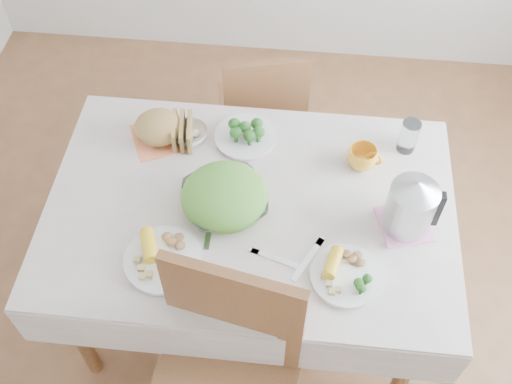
# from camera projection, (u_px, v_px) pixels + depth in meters

# --- Properties ---
(floor) EXTENTS (3.60, 3.60, 0.00)m
(floor) POSITION_uv_depth(u_px,v_px,m) (251.00, 300.00, 2.81)
(floor) COLOR brown
(floor) RESTS_ON ground
(dining_table) EXTENTS (1.40, 0.90, 0.75)m
(dining_table) POSITION_uv_depth(u_px,v_px,m) (251.00, 259.00, 2.51)
(dining_table) COLOR brown
(dining_table) RESTS_ON floor
(tablecloth) EXTENTS (1.50, 1.00, 0.01)m
(tablecloth) POSITION_uv_depth(u_px,v_px,m) (250.00, 206.00, 2.20)
(tablecloth) COLOR beige
(tablecloth) RESTS_ON dining_table
(chair_far) EXTENTS (0.48, 0.48, 0.88)m
(chair_far) POSITION_uv_depth(u_px,v_px,m) (261.00, 104.00, 2.93)
(chair_far) COLOR brown
(chair_far) RESTS_ON floor
(salad_bowl) EXTENTS (0.39, 0.39, 0.07)m
(salad_bowl) POSITION_uv_depth(u_px,v_px,m) (225.00, 201.00, 2.17)
(salad_bowl) COLOR white
(salad_bowl) RESTS_ON tablecloth
(dinner_plate_left) EXTENTS (0.27, 0.27, 0.02)m
(dinner_plate_left) POSITION_uv_depth(u_px,v_px,m) (163.00, 260.00, 2.05)
(dinner_plate_left) COLOR white
(dinner_plate_left) RESTS_ON tablecloth
(dinner_plate_right) EXTENTS (0.34, 0.34, 0.02)m
(dinner_plate_right) POSITION_uv_depth(u_px,v_px,m) (346.00, 276.00, 2.01)
(dinner_plate_right) COLOR white
(dinner_plate_right) RESTS_ON tablecloth
(broccoli_plate) EXTENTS (0.28, 0.28, 0.02)m
(broccoli_plate) POSITION_uv_depth(u_px,v_px,m) (245.00, 137.00, 2.39)
(broccoli_plate) COLOR beige
(broccoli_plate) RESTS_ON tablecloth
(napkin) EXTENTS (0.28, 0.28, 0.00)m
(napkin) POSITION_uv_depth(u_px,v_px,m) (160.00, 137.00, 2.40)
(napkin) COLOR #FF8854
(napkin) RESTS_ON tablecloth
(bread_loaf) EXTENTS (0.24, 0.24, 0.11)m
(bread_loaf) POSITION_uv_depth(u_px,v_px,m) (158.00, 128.00, 2.35)
(bread_loaf) COLOR olive
(bread_loaf) RESTS_ON napkin
(fruit_bowl) EXTENTS (0.18, 0.18, 0.05)m
(fruit_bowl) POSITION_uv_depth(u_px,v_px,m) (190.00, 134.00, 2.38)
(fruit_bowl) COLOR white
(fruit_bowl) RESTS_ON tablecloth
(yellow_mug) EXTENTS (0.15, 0.15, 0.09)m
(yellow_mug) POSITION_uv_depth(u_px,v_px,m) (362.00, 158.00, 2.28)
(yellow_mug) COLOR gold
(yellow_mug) RESTS_ON tablecloth
(glass_tumbler) EXTENTS (0.08, 0.08, 0.14)m
(glass_tumbler) POSITION_uv_depth(u_px,v_px,m) (408.00, 137.00, 2.31)
(glass_tumbler) COLOR white
(glass_tumbler) RESTS_ON tablecloth
(pink_tray) EXTENTS (0.22, 0.22, 0.01)m
(pink_tray) POSITION_uv_depth(u_px,v_px,m) (404.00, 224.00, 2.14)
(pink_tray) COLOR #F897C3
(pink_tray) RESTS_ON tablecloth
(electric_kettle) EXTENTS (0.17, 0.17, 0.24)m
(electric_kettle) POSITION_uv_depth(u_px,v_px,m) (411.00, 206.00, 2.05)
(electric_kettle) COLOR #B2B5BA
(electric_kettle) RESTS_ON pink_tray
(fork_left) EXTENTS (0.02, 0.17, 0.00)m
(fork_left) POSITION_uv_depth(u_px,v_px,m) (209.00, 229.00, 2.13)
(fork_left) COLOR silver
(fork_left) RESTS_ON tablecloth
(fork_right) EXTENTS (0.11, 0.19, 0.00)m
(fork_right) POSITION_uv_depth(u_px,v_px,m) (308.00, 259.00, 2.06)
(fork_right) COLOR silver
(fork_right) RESTS_ON tablecloth
(knife) EXTENTS (0.17, 0.07, 0.00)m
(knife) POSITION_uv_depth(u_px,v_px,m) (274.00, 258.00, 2.06)
(knife) COLOR silver
(knife) RESTS_ON tablecloth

